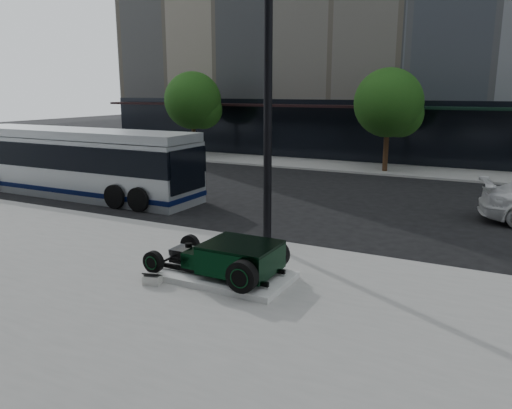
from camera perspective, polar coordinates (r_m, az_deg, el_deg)
The scene contains 9 objects.
ground at distance 17.58m, azimuth 1.54°, elevation -2.26°, with size 120.00×120.00×0.00m, color black.
sidewalk_near at distance 9.89m, azimuth -27.19°, elevation -16.04°, with size 70.00×17.00×0.12m, color gray.
sidewalk_far at distance 30.54m, azimuth 13.07°, elevation 4.06°, with size 70.00×4.00×0.12m, color gray.
street_trees at distance 29.04m, azimuth 15.21°, elevation 10.86°, with size 29.80×3.80×5.70m.
display_plinth at distance 12.37m, azimuth -3.98°, elevation -8.02°, with size 3.40×1.80×0.15m, color silver.
hot_rod at distance 12.04m, azimuth -2.65°, elevation -6.06°, with size 3.22×2.00×0.81m.
info_plaque at distance 12.20m, azimuth -11.77°, elevation -8.33°, with size 0.47×0.40×0.31m.
lamppost at distance 14.17m, azimuth 1.36°, elevation 9.48°, with size 0.43×0.43×7.87m.
transit_bus at distance 23.69m, azimuth -19.83°, elevation 4.61°, with size 12.12×2.88×2.92m.
Camera 1 is at (7.35, -15.28, 4.62)m, focal length 35.00 mm.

